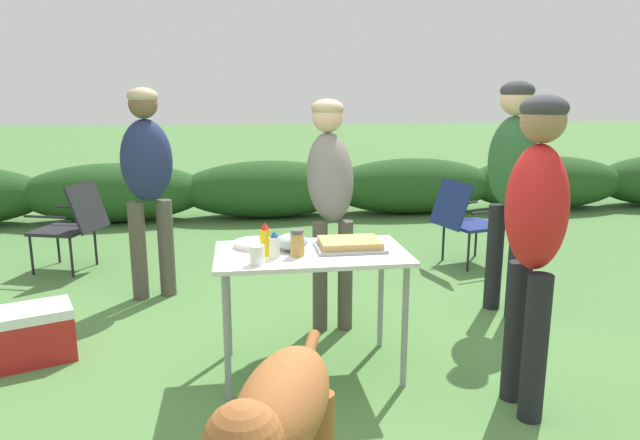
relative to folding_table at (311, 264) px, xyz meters
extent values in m
plane|color=#4C7A3D|center=(0.00, 0.00, -0.66)|extent=(60.00, 60.00, 0.00)
ellipsoid|color=#234C1E|center=(-2.00, 4.47, -0.28)|extent=(2.40, 0.90, 0.77)
ellipsoid|color=#234C1E|center=(0.00, 4.47, -0.28)|extent=(2.40, 0.90, 0.77)
ellipsoid|color=#234C1E|center=(2.00, 4.47, -0.28)|extent=(2.40, 0.90, 0.77)
ellipsoid|color=#234C1E|center=(4.00, 4.47, -0.28)|extent=(2.40, 0.90, 0.77)
cube|color=silver|center=(0.00, 0.00, 0.06)|extent=(1.10, 0.64, 0.02)
cylinder|color=gray|center=(-0.49, -0.27, -0.31)|extent=(0.04, 0.04, 0.71)
cylinder|color=gray|center=(0.49, -0.27, -0.31)|extent=(0.04, 0.04, 0.71)
cylinder|color=gray|center=(-0.49, 0.27, -0.31)|extent=(0.04, 0.04, 0.71)
cylinder|color=gray|center=(0.49, 0.27, -0.31)|extent=(0.04, 0.04, 0.71)
cube|color=#9E9EA3|center=(0.23, 0.03, 0.09)|extent=(0.40, 0.30, 0.02)
cube|color=tan|center=(0.23, 0.03, 0.11)|extent=(0.35, 0.26, 0.04)
cylinder|color=white|center=(-0.32, 0.15, 0.09)|extent=(0.25, 0.25, 0.04)
ellipsoid|color=#99B2CC|center=(-0.11, 0.05, 0.13)|extent=(0.19, 0.19, 0.10)
cylinder|color=white|center=(-0.32, -0.21, 0.13)|extent=(0.08, 0.08, 0.10)
cylinder|color=silver|center=(-0.22, -0.10, 0.14)|extent=(0.06, 0.06, 0.12)
cone|color=#194793|center=(-0.22, -0.10, 0.21)|extent=(0.05, 0.05, 0.03)
cylinder|color=#B2893D|center=(-0.09, -0.08, 0.14)|extent=(0.08, 0.08, 0.13)
cylinder|color=#4C4C4C|center=(-0.09, -0.08, 0.22)|extent=(0.07, 0.07, 0.02)
cylinder|color=yellow|center=(-0.27, -0.05, 0.15)|extent=(0.06, 0.06, 0.15)
cone|color=red|center=(-0.27, -0.05, 0.25)|extent=(0.05, 0.05, 0.04)
cylinder|color=#4C473D|center=(0.14, 0.59, -0.27)|extent=(0.10, 0.10, 0.78)
cylinder|color=#4C473D|center=(0.31, 0.59, -0.27)|extent=(0.10, 0.10, 0.78)
ellipsoid|color=slate|center=(0.22, 0.71, 0.41)|extent=(0.33, 0.46, 0.67)
sphere|color=#DBAD89|center=(0.22, 0.82, 0.81)|extent=(0.22, 0.22, 0.22)
ellipsoid|color=tan|center=(0.22, 0.82, 0.87)|extent=(0.23, 0.23, 0.13)
cylinder|color=#4C473D|center=(-1.21, 1.43, -0.26)|extent=(0.13, 0.13, 0.80)
cylinder|color=#4C473D|center=(-1.00, 1.49, -0.26)|extent=(0.13, 0.13, 0.80)
ellipsoid|color=navy|center=(-1.11, 1.46, 0.46)|extent=(0.46, 0.39, 0.65)
sphere|color=brown|center=(-1.11, 1.46, 0.89)|extent=(0.22, 0.22, 0.22)
ellipsoid|color=tan|center=(-1.11, 1.46, 0.95)|extent=(0.23, 0.23, 0.13)
cylinder|color=black|center=(1.52, 0.82, -0.25)|extent=(0.13, 0.13, 0.82)
cylinder|color=black|center=(1.60, 0.62, -0.25)|extent=(0.13, 0.13, 0.82)
ellipsoid|color=#28562D|center=(1.56, 0.72, 0.48)|extent=(0.41, 0.47, 0.66)
sphere|color=#DBAD89|center=(1.56, 0.72, 0.93)|extent=(0.23, 0.23, 0.23)
ellipsoid|color=#333338|center=(1.56, 0.72, 0.99)|extent=(0.24, 0.24, 0.14)
cylinder|color=black|center=(1.04, -0.48, -0.28)|extent=(0.12, 0.12, 0.77)
cylinder|color=black|center=(1.03, -0.69, -0.28)|extent=(0.12, 0.12, 0.77)
ellipsoid|color=red|center=(1.04, -0.59, 0.42)|extent=(0.28, 0.39, 0.62)
sphere|color=#936B4C|center=(1.04, -0.59, 0.84)|extent=(0.21, 0.21, 0.21)
ellipsoid|color=#333338|center=(1.04, -0.59, 0.90)|extent=(0.22, 0.22, 0.13)
cylinder|color=#9E5B2D|center=(-0.28, -1.05, -0.43)|extent=(0.09, 0.09, 0.47)
ellipsoid|color=#9E5B2D|center=(-0.27, -1.29, -0.12)|extent=(0.53, 0.76, 0.31)
cylinder|color=#9E5B2D|center=(-0.13, -0.92, -0.10)|extent=(0.13, 0.22, 0.12)
cube|color=navy|center=(1.85, 1.98, -0.28)|extent=(0.56, 0.56, 0.03)
cube|color=navy|center=(1.58, 1.91, -0.05)|extent=(0.27, 0.49, 0.44)
cylinder|color=black|center=(1.60, 2.13, -0.47)|extent=(0.02, 0.02, 0.38)
cylinder|color=black|center=(1.71, 1.74, -0.47)|extent=(0.02, 0.02, 0.38)
cylinder|color=black|center=(1.99, 2.23, -0.47)|extent=(0.02, 0.02, 0.38)
cylinder|color=black|center=(2.09, 1.84, -0.47)|extent=(0.02, 0.02, 0.38)
cylinder|color=black|center=(1.79, 2.21, -0.10)|extent=(0.41, 0.13, 0.02)
cylinder|color=black|center=(1.91, 1.76, -0.10)|extent=(0.41, 0.13, 0.02)
cube|color=#232328|center=(-2.05, 2.34, -0.28)|extent=(0.58, 0.58, 0.03)
cube|color=#232328|center=(-1.78, 2.25, -0.05)|extent=(0.29, 0.49, 0.44)
cylinder|color=black|center=(-1.92, 2.09, -0.47)|extent=(0.02, 0.02, 0.38)
cylinder|color=black|center=(-1.80, 2.47, -0.47)|extent=(0.02, 0.02, 0.38)
cylinder|color=black|center=(-2.30, 2.21, -0.47)|extent=(0.02, 0.02, 0.38)
cylinder|color=black|center=(-2.18, 2.59, -0.47)|extent=(0.02, 0.02, 0.38)
cylinder|color=black|center=(-2.12, 2.12, -0.10)|extent=(0.40, 0.15, 0.02)
cylinder|color=black|center=(-1.98, 2.56, -0.10)|extent=(0.40, 0.15, 0.02)
cube|color=#B21E1E|center=(-1.70, 0.38, -0.52)|extent=(0.56, 0.47, 0.28)
cube|color=silver|center=(-1.70, 0.38, -0.35)|extent=(0.56, 0.47, 0.06)
camera|label=1|loc=(-0.40, -3.14, 0.96)|focal=32.00mm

